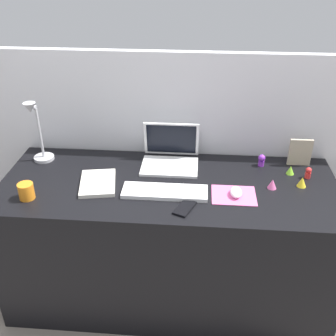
{
  "coord_description": "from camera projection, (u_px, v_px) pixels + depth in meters",
  "views": [
    {
      "loc": [
        0.14,
        -1.71,
        1.81
      ],
      "look_at": [
        -0.0,
        0.0,
        0.83
      ],
      "focal_mm": 43.12,
      "sensor_mm": 36.0,
      "label": 1
    }
  ],
  "objects": [
    {
      "name": "ground_plane",
      "position": [
        169.0,
        289.0,
        2.39
      ],
      "size": [
        6.0,
        6.0,
        0.0
      ],
      "primitive_type": "plane",
      "color": "slate"
    },
    {
      "name": "back_wall",
      "position": [
        174.0,
        163.0,
        2.39
      ],
      "size": [
        2.9,
        0.05,
        1.31
      ],
      "primitive_type": "cube",
      "color": "silver",
      "rests_on": "ground_plane"
    },
    {
      "name": "desk",
      "position": [
        169.0,
        241.0,
        2.21
      ],
      "size": [
        1.7,
        0.67,
        0.74
      ],
      "primitive_type": "cube",
      "color": "black",
      "rests_on": "ground_plane"
    },
    {
      "name": "laptop",
      "position": [
        170.0,
        154.0,
        2.18
      ],
      "size": [
        0.3,
        0.25,
        0.21
      ],
      "color": "white",
      "rests_on": "desk"
    },
    {
      "name": "keyboard",
      "position": [
        165.0,
        192.0,
        1.94
      ],
      "size": [
        0.41,
        0.13,
        0.02
      ],
      "primitive_type": "cube",
      "color": "white",
      "rests_on": "desk"
    },
    {
      "name": "mousepad",
      "position": [
        234.0,
        195.0,
        1.93
      ],
      "size": [
        0.21,
        0.17,
        0.0
      ],
      "primitive_type": "cube",
      "color": "pink",
      "rests_on": "desk"
    },
    {
      "name": "mouse",
      "position": [
        236.0,
        192.0,
        1.92
      ],
      "size": [
        0.06,
        0.1,
        0.03
      ],
      "primitive_type": "ellipsoid",
      "color": "white",
      "rests_on": "mousepad"
    },
    {
      "name": "cell_phone",
      "position": [
        185.0,
        208.0,
        1.83
      ],
      "size": [
        0.11,
        0.14,
        0.01
      ],
      "primitive_type": "cube",
      "rotation": [
        0.0,
        0.0,
        -0.41
      ],
      "color": "black",
      "rests_on": "desk"
    },
    {
      "name": "desk_lamp",
      "position": [
        38.0,
        134.0,
        2.13
      ],
      "size": [
        0.11,
        0.15,
        0.36
      ],
      "color": "#B7B7BC",
      "rests_on": "desk"
    },
    {
      "name": "notebook_pad",
      "position": [
        98.0,
        183.0,
        2.01
      ],
      "size": [
        0.21,
        0.27,
        0.02
      ],
      "primitive_type": "cube",
      "rotation": [
        0.0,
        0.0,
        0.18
      ],
      "color": "silver",
      "rests_on": "desk"
    },
    {
      "name": "picture_frame",
      "position": [
        300.0,
        152.0,
        2.15
      ],
      "size": [
        0.12,
        0.02,
        0.15
      ],
      "primitive_type": "cube",
      "color": "#B2A58C",
      "rests_on": "desk"
    },
    {
      "name": "coffee_mug",
      "position": [
        26.0,
        191.0,
        1.89
      ],
      "size": [
        0.07,
        0.07,
        0.08
      ],
      "primitive_type": "cylinder",
      "color": "orange",
      "rests_on": "desk"
    },
    {
      "name": "toy_figurine_red",
      "position": [
        308.0,
        173.0,
        2.05
      ],
      "size": [
        0.03,
        0.03,
        0.06
      ],
      "color": "red",
      "rests_on": "desk"
    },
    {
      "name": "toy_figurine_purple",
      "position": [
        262.0,
        160.0,
        2.16
      ],
      "size": [
        0.04,
        0.04,
        0.07
      ],
      "color": "purple",
      "rests_on": "desk"
    },
    {
      "name": "toy_figurine_lime",
      "position": [
        290.0,
        170.0,
        2.09
      ],
      "size": [
        0.04,
        0.04,
        0.05
      ],
      "primitive_type": "cone",
      "color": "#8CDB33",
      "rests_on": "desk"
    },
    {
      "name": "toy_figurine_pink",
      "position": [
        272.0,
        184.0,
        1.97
      ],
      "size": [
        0.04,
        0.04,
        0.05
      ],
      "primitive_type": "cone",
      "color": "pink",
      "rests_on": "desk"
    },
    {
      "name": "toy_figurine_yellow",
      "position": [
        302.0,
        182.0,
        1.99
      ],
      "size": [
        0.05,
        0.05,
        0.05
      ],
      "primitive_type": "cone",
      "color": "yellow",
      "rests_on": "desk"
    }
  ]
}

